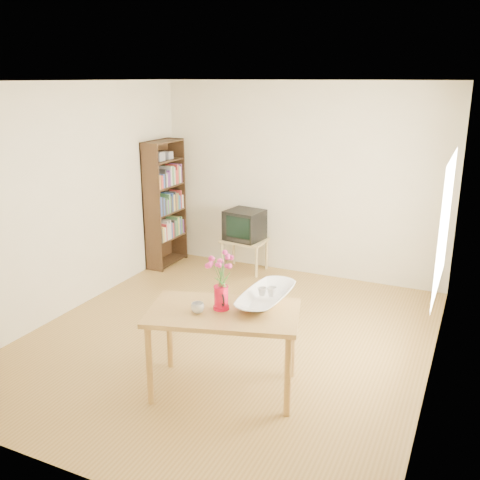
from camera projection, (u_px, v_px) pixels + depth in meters
The scene contains 11 objects.
room at pixel (230, 219), 5.23m from camera, with size 4.50×4.50×4.50m.
table at pixel (224, 321), 4.52m from camera, with size 1.41×1.04×0.75m.
tv_stand at pixel (245, 244), 7.50m from camera, with size 0.60×0.45×0.46m.
bookshelf at pixel (165, 208), 7.64m from camera, with size 0.28×0.70×1.80m.
pitcher at pixel (221, 298), 4.50m from camera, with size 0.15×0.19×0.21m.
flowers at pixel (221, 268), 4.42m from camera, with size 0.24×0.24×0.34m, color #F1389B, non-canonical shape.
mug at pixel (198, 308), 4.45m from camera, with size 0.11×0.11×0.09m, color white.
bowl at pixel (267, 274), 4.61m from camera, with size 0.54×0.54×0.51m, color white.
teacup_a at pixel (262, 279), 4.65m from camera, with size 0.07×0.07×0.06m, color white.
teacup_b at pixel (272, 279), 4.63m from camera, with size 0.08×0.08×0.07m, color white.
television at pixel (245, 224), 7.43m from camera, with size 0.53×0.50×0.41m.
Camera 1 is at (2.24, -4.56, 2.63)m, focal length 40.00 mm.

